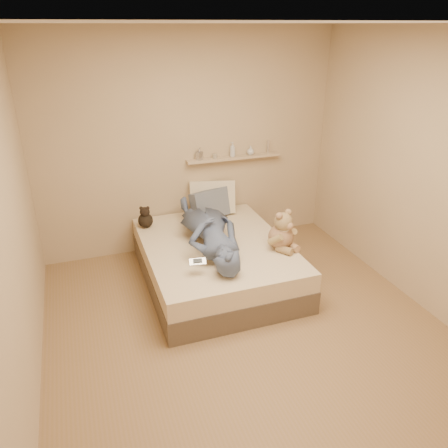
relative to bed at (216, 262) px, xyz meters
name	(u,v)px	position (x,y,z in m)	size (l,w,h in m)	color
room	(251,199)	(0.00, -0.93, 1.08)	(3.80, 3.80, 3.80)	olive
bed	(216,262)	(0.00, 0.00, 0.00)	(1.50, 1.90, 0.45)	brown
game_console	(198,262)	(-0.36, -0.55, 0.36)	(0.16, 0.09, 0.05)	#B6B8BE
teddy_bear	(282,233)	(0.62, -0.34, 0.40)	(0.34, 0.35, 0.43)	#A4775A
dark_plush	(145,218)	(-0.63, 0.66, 0.34)	(0.17, 0.17, 0.26)	black
pillow_cream	(212,197)	(0.24, 0.83, 0.43)	(0.55, 0.16, 0.40)	beige
pillow_grey	(211,204)	(0.18, 0.69, 0.40)	(0.50, 0.14, 0.34)	slate
person	(210,230)	(-0.07, -0.03, 0.41)	(0.55, 1.51, 0.36)	#424C68
wall_shelf	(234,158)	(0.55, 0.91, 0.88)	(1.20, 0.12, 0.03)	tan
shelf_bottles	(233,151)	(0.53, 0.91, 0.96)	(0.96, 0.12, 0.18)	#B8B8BC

